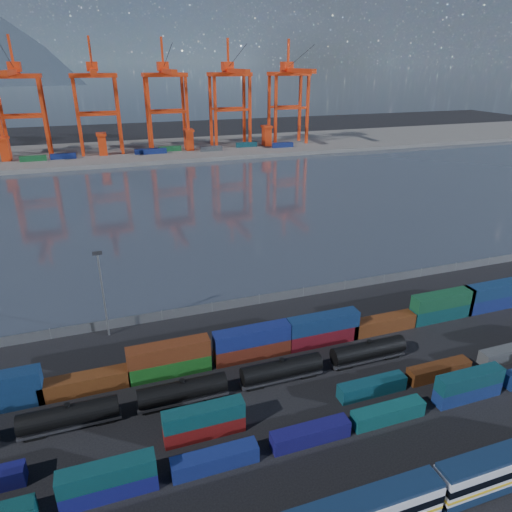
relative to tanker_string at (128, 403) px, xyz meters
name	(u,v)px	position (x,y,z in m)	size (l,w,h in m)	color
ground	(319,388)	(28.18, -3.46, -2.06)	(700.00, 700.00, 0.00)	black
harbor_water	(187,204)	(28.18, 101.54, -2.05)	(700.00, 700.00, 0.00)	#2E3743
far_quay	(150,151)	(28.18, 206.54, -1.06)	(700.00, 70.00, 2.00)	#514F4C
distant_mountains	(109,0)	(91.20, 1596.54, 218.23)	(2470.00, 1100.00, 520.00)	#1E2630
container_row_south	(284,437)	(18.43, -12.80, -0.15)	(137.56, 2.21, 4.71)	#3C3E41
container_row_mid	(404,377)	(40.60, -7.23, -0.46)	(140.42, 2.21, 4.71)	#36393B
container_row_north	(312,333)	(31.94, 7.42, 0.35)	(142.79, 2.66, 5.66)	#131052
tanker_string	(128,403)	(0.00, 0.00, 0.00)	(90.88, 2.87, 4.11)	black
waterfront_fence	(259,300)	(28.18, 24.54, -1.06)	(160.12, 0.12, 2.20)	#595B5E
yard_light_mast	(103,290)	(-1.82, 22.54, 7.23)	(1.60, 0.40, 16.60)	slate
gantry_cranes	(131,85)	(20.68, 200.00, 33.57)	(197.36, 42.92, 58.12)	red
quay_containers	(132,152)	(17.19, 192.00, 1.24)	(172.58, 10.99, 2.60)	navy
straddle_carriers	(147,141)	(25.68, 196.54, 5.76)	(140.00, 7.00, 11.10)	red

